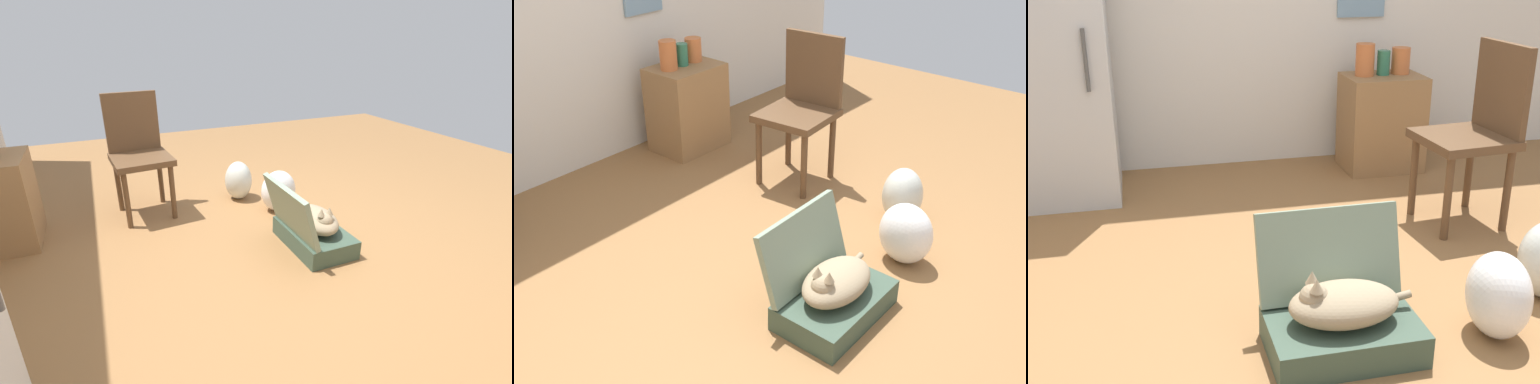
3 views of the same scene
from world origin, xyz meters
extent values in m
plane|color=olive|center=(0.00, 0.00, 0.00)|extent=(7.68, 7.68, 0.00)
cube|color=#384C3D|center=(-0.07, -0.21, 0.07)|extent=(0.60, 0.39, 0.14)
cube|color=gray|center=(-0.07, 0.00, 0.33)|extent=(0.60, 0.15, 0.38)
ellipsoid|color=#998466|center=(-0.07, -0.21, 0.22)|extent=(0.44, 0.28, 0.15)
sphere|color=#998466|center=(-0.20, -0.21, 0.26)|extent=(0.12, 0.12, 0.12)
cone|color=#998466|center=(-0.20, -0.24, 0.33)|extent=(0.05, 0.05, 0.05)
cone|color=#998466|center=(-0.20, -0.18, 0.33)|extent=(0.05, 0.05, 0.05)
cylinder|color=#998466|center=(0.12, -0.17, 0.18)|extent=(0.20, 0.03, 0.07)
ellipsoid|color=white|center=(0.58, -0.24, 0.18)|extent=(0.25, 0.32, 0.37)
cube|color=#B7BABC|center=(-1.22, 1.80, 0.83)|extent=(0.59, 0.61, 1.65)
cylinder|color=#4C4C4C|center=(-1.05, 1.48, 0.91)|extent=(0.02, 0.02, 0.35)
cube|color=olive|center=(0.88, 1.85, 0.33)|extent=(0.53, 0.40, 0.67)
cylinder|color=#CC6B38|center=(0.75, 1.87, 0.78)|extent=(0.13, 0.13, 0.22)
cylinder|color=#CC6B38|center=(1.01, 1.89, 0.76)|extent=(0.13, 0.13, 0.18)
cylinder|color=#2D7051|center=(0.88, 1.87, 0.75)|extent=(0.09, 0.09, 0.17)
cylinder|color=brown|center=(0.76, 1.01, 0.24)|extent=(0.04, 0.04, 0.48)
cylinder|color=brown|center=(0.79, 0.64, 0.24)|extent=(0.04, 0.04, 0.48)
cylinder|color=brown|center=(1.13, 1.04, 0.24)|extent=(0.04, 0.04, 0.48)
cylinder|color=brown|center=(1.17, 0.67, 0.24)|extent=(0.04, 0.04, 0.48)
cube|color=brown|center=(0.96, 0.84, 0.50)|extent=(0.51, 0.50, 0.05)
cube|color=brown|center=(1.17, 0.86, 0.77)|extent=(0.08, 0.44, 0.49)
camera|label=1|loc=(-2.10, 1.15, 1.45)|focal=26.00mm
camera|label=2|loc=(-2.10, -1.46, 2.05)|focal=42.01mm
camera|label=3|loc=(-0.79, -2.24, 1.52)|focal=44.81mm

